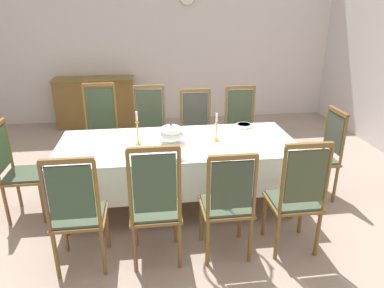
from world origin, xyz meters
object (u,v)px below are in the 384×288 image
chair_north_c (197,130)px  candlestick_west (138,131)px  candlestick_east (216,130)px  chair_north_d (241,127)px  bowl_far_left (244,125)px  soup_tureen (171,134)px  dining_table (178,149)px  bowl_near_right (174,157)px  chair_south_d (296,196)px  sideboard (96,102)px  chair_south_a (77,212)px  bowl_near_left (290,150)px  chair_south_c (227,202)px  chair_head_east (322,153)px  spoon_secondary (161,158)px  chair_head_west (19,169)px  spoon_primary (300,149)px  chair_south_b (155,204)px  chair_north_b (150,130)px  chair_north_a (101,131)px

chair_north_c → candlestick_west: 1.26m
candlestick_east → chair_north_d: bearing=60.0°
bowl_far_left → soup_tureen: bearing=-156.1°
dining_table → bowl_near_right: (-0.07, -0.44, 0.10)m
candlestick_east → bowl_far_left: candlestick_east is taller
chair_south_d → sideboard: (-2.22, 4.01, -0.12)m
chair_south_a → bowl_near_left: (2.02, 0.55, 0.22)m
chair_south_a → bowl_near_right: size_ratio=5.55×
chair_north_d → bowl_near_right: size_ratio=5.70×
chair_south_a → chair_south_c: size_ratio=1.04×
chair_head_east → spoon_secondary: bearing=102.3°
chair_south_c → chair_north_c: size_ratio=0.96×
dining_table → chair_head_east: size_ratio=2.39×
chair_head_west → spoon_primary: 2.93m
chair_north_d → soup_tureen: bearing=42.5°
bowl_near_left → chair_south_b: bearing=-158.2°
chair_north_d → chair_north_c: bearing=0.1°
chair_head_west → candlestick_east: (2.09, 0.00, 0.34)m
chair_south_c → soup_tureen: chair_south_c is taller
dining_table → chair_north_c: chair_north_c is taller
spoon_primary → chair_south_d: bearing=-112.6°
candlestick_west → sideboard: (-0.84, 3.06, -0.46)m
dining_table → chair_south_b: (-0.28, -0.95, -0.11)m
bowl_near_right → bowl_far_left: bearing=42.5°
chair_north_b → chair_head_east: (1.95, -0.95, -0.04)m
chair_north_c → bowl_near_left: chair_north_c is taller
chair_south_c → spoon_secondary: chair_south_c is taller
chair_north_c → soup_tureen: 1.07m
chair_north_a → chair_head_west: 1.21m
candlestick_east → bowl_near_right: (-0.49, -0.44, -0.10)m
candlestick_west → bowl_near_right: 0.57m
bowl_far_left → chair_south_c: bearing=-110.4°
chair_south_d → chair_head_east: chair_south_d is taller
chair_north_a → bowl_far_left: chair_north_a is taller
chair_north_b → chair_north_c: 0.62m
chair_south_c → chair_head_east: chair_head_east is taller
chair_head_west → bowl_near_right: size_ratio=5.34×
candlestick_east → candlestick_west: bearing=180.0°
chair_south_a → chair_head_west: (-0.75, 0.94, -0.01)m
chair_south_b → bowl_far_left: (1.12, 1.35, 0.20)m
chair_north_b → chair_south_c: size_ratio=1.11×
bowl_near_left → sideboard: (-2.36, 3.46, -0.33)m
chair_north_b → chair_south_d: chair_north_b is taller
chair_south_a → chair_north_d: bearing=45.1°
sideboard → chair_south_c: bearing=111.8°
soup_tureen → bowl_near_right: bearing=-90.9°
dining_table → chair_south_d: (0.97, -0.95, -0.12)m
soup_tureen → spoon_primary: soup_tureen is taller
chair_south_a → sideboard: (-0.34, 4.01, -0.11)m
chair_south_a → chair_south_b: 0.64m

